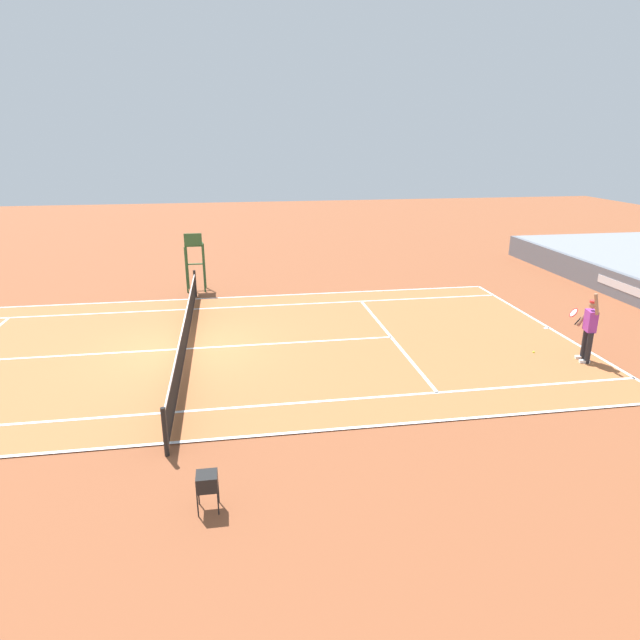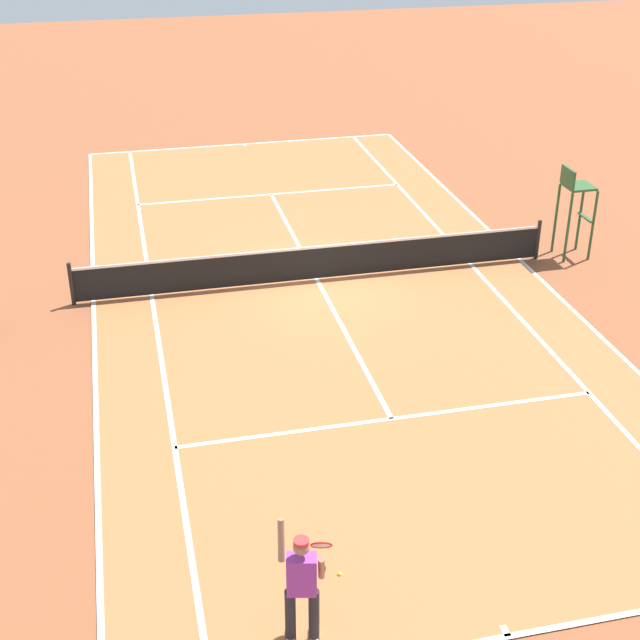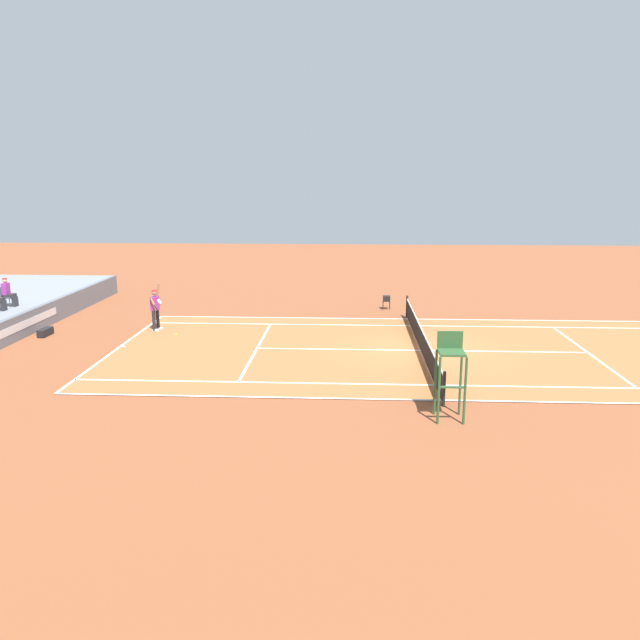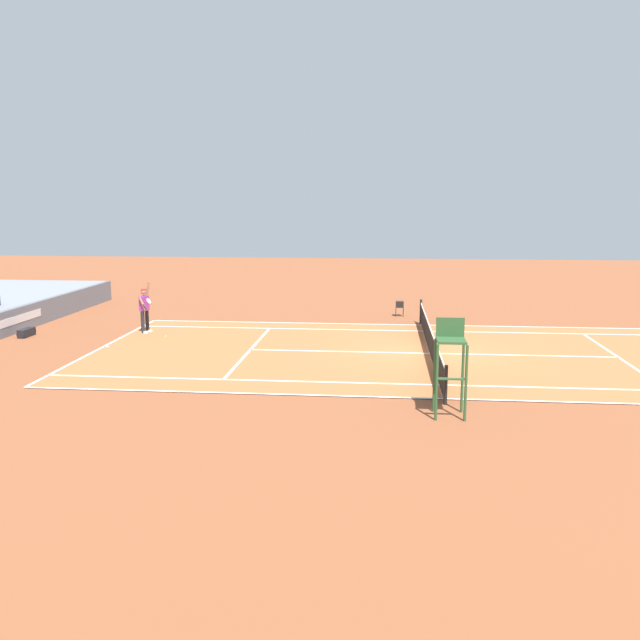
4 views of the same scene
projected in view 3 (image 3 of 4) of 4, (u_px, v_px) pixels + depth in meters
ground_plane at (420, 351)px, 23.66m from camera, size 80.00×80.00×0.00m
court at (420, 351)px, 23.66m from camera, size 11.08×23.88×0.03m
net at (421, 338)px, 23.54m from camera, size 11.98×0.10×1.07m
barrier_wall at (5, 333)px, 24.33m from camera, size 23.39×0.25×1.03m
spectator_seated_5 at (8, 293)px, 26.80m from camera, size 0.44×0.60×1.27m
tennis_player at (155, 308)px, 26.67m from camera, size 0.83×0.61×2.08m
tennis_ball at (176, 334)px, 26.06m from camera, size 0.07×0.07×0.07m
umpire_chair at (451, 365)px, 16.65m from camera, size 0.77×0.77×2.44m
equipment_bag at (45, 332)px, 25.93m from camera, size 0.91×0.34×0.32m
ball_hopper at (387, 298)px, 31.17m from camera, size 0.36×0.36×0.70m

